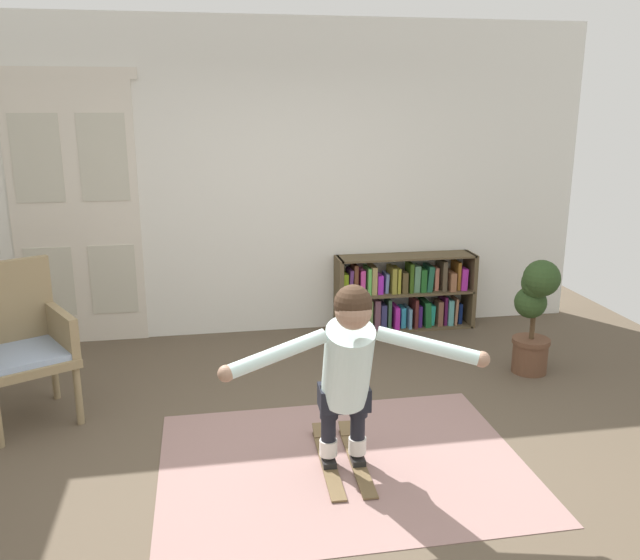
{
  "coord_description": "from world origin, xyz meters",
  "views": [
    {
      "loc": [
        -0.68,
        -3.59,
        2.16
      ],
      "look_at": [
        0.05,
        0.48,
        1.05
      ],
      "focal_mm": 37.23,
      "sensor_mm": 36.0,
      "label": 1
    }
  ],
  "objects_px": {
    "wicker_chair": "(19,340)",
    "potted_plant": "(535,310)",
    "skis_pair": "(342,459)",
    "person_skier": "(348,364)",
    "bookshelf": "(403,295)"
  },
  "relations": [
    {
      "from": "wicker_chair",
      "to": "potted_plant",
      "type": "relative_size",
      "value": 1.12
    },
    {
      "from": "skis_pair",
      "to": "person_skier",
      "type": "distance_m",
      "value": 0.72
    },
    {
      "from": "skis_pair",
      "to": "potted_plant",
      "type": "bearing_deg",
      "value": 30.65
    },
    {
      "from": "wicker_chair",
      "to": "potted_plant",
      "type": "bearing_deg",
      "value": 1.03
    },
    {
      "from": "wicker_chair",
      "to": "potted_plant",
      "type": "distance_m",
      "value": 3.86
    },
    {
      "from": "person_skier",
      "to": "wicker_chair",
      "type": "bearing_deg",
      "value": 150.51
    },
    {
      "from": "skis_pair",
      "to": "person_skier",
      "type": "bearing_deg",
      "value": -92.02
    },
    {
      "from": "potted_plant",
      "to": "person_skier",
      "type": "height_order",
      "value": "person_skier"
    },
    {
      "from": "wicker_chair",
      "to": "potted_plant",
      "type": "height_order",
      "value": "wicker_chair"
    },
    {
      "from": "wicker_chair",
      "to": "potted_plant",
      "type": "xyz_separation_m",
      "value": [
        3.86,
        0.07,
        -0.02
      ]
    },
    {
      "from": "bookshelf",
      "to": "person_skier",
      "type": "distance_m",
      "value": 2.81
    },
    {
      "from": "wicker_chair",
      "to": "skis_pair",
      "type": "bearing_deg",
      "value": -25.68
    },
    {
      "from": "potted_plant",
      "to": "skis_pair",
      "type": "xyz_separation_m",
      "value": [
        -1.79,
        -1.06,
        -0.54
      ]
    },
    {
      "from": "potted_plant",
      "to": "person_skier",
      "type": "distance_m",
      "value": 2.19
    },
    {
      "from": "wicker_chair",
      "to": "skis_pair",
      "type": "relative_size",
      "value": 1.31
    }
  ]
}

